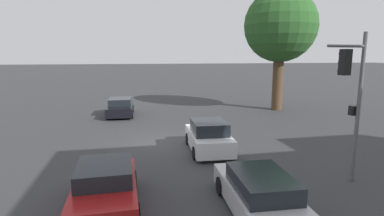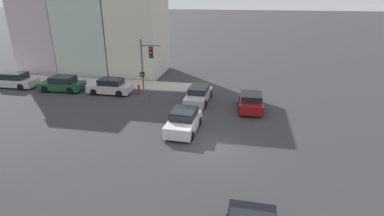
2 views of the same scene
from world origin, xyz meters
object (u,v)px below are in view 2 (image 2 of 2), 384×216
at_px(fire_hydrant, 139,89).
at_px(traffic_signal, 146,63).
at_px(crossing_car_3, 199,94).
at_px(parked_car_2, 13,80).
at_px(crossing_car_0, 184,121).
at_px(crossing_car_2, 251,102).
at_px(parked_car_0, 110,86).
at_px(parked_car_1, 62,84).

bearing_deg(fire_hydrant, traffic_signal, -144.84).
bearing_deg(crossing_car_3, parked_car_2, -89.57).
xyz_separation_m(crossing_car_0, crossing_car_2, (4.90, -4.56, -0.03)).
relative_size(crossing_car_0, parked_car_0, 0.97).
distance_m(crossing_car_0, crossing_car_2, 6.70).
height_order(crossing_car_2, crossing_car_3, crossing_car_2).
bearing_deg(fire_hydrant, crossing_car_2, -101.67).
relative_size(crossing_car_2, crossing_car_3, 0.87).
bearing_deg(traffic_signal, parked_car_1, -108.56).
relative_size(parked_car_1, parked_car_2, 0.87).
xyz_separation_m(traffic_signal, crossing_car_0, (-4.56, -4.06, -2.85)).
height_order(traffic_signal, parked_car_0, traffic_signal).
bearing_deg(crossing_car_2, traffic_signal, 91.03).
height_order(crossing_car_0, fire_hydrant, crossing_car_0).
height_order(traffic_signal, parked_car_1, traffic_signal).
bearing_deg(crossing_car_2, parked_car_2, 84.09).
bearing_deg(traffic_signal, crossing_car_3, 105.28).
bearing_deg(crossing_car_0, fire_hydrant, -137.46).
distance_m(crossing_car_2, parked_car_2, 23.62).
bearing_deg(parked_car_0, crossing_car_0, 141.56).
relative_size(traffic_signal, parked_car_0, 1.36).
bearing_deg(parked_car_1, parked_car_2, -2.71).
bearing_deg(parked_car_2, crossing_car_2, 175.57).
xyz_separation_m(traffic_signal, parked_car_0, (2.18, 4.47, -2.88)).
relative_size(crossing_car_2, parked_car_2, 0.81).
distance_m(traffic_signal, crossing_car_0, 6.74).
xyz_separation_m(traffic_signal, parked_car_2, (2.27, 14.92, -2.85)).
bearing_deg(parked_car_2, parked_car_0, 179.74).
height_order(crossing_car_0, parked_car_2, crossing_car_0).
bearing_deg(crossing_car_2, parked_car_1, 83.03).
xyz_separation_m(crossing_car_2, parked_car_1, (1.82, 18.05, -0.00)).
height_order(traffic_signal, crossing_car_0, traffic_signal).
relative_size(crossing_car_0, parked_car_1, 0.94).
bearing_deg(crossing_car_2, fire_hydrant, 77.11).
relative_size(crossing_car_3, parked_car_0, 1.10).
relative_size(parked_car_0, parked_car_2, 0.84).
height_order(crossing_car_0, parked_car_0, crossing_car_0).
relative_size(parked_car_2, fire_hydrant, 5.21).
bearing_deg(parked_car_2, parked_car_1, 179.07).
distance_m(traffic_signal, parked_car_2, 15.36).
bearing_deg(parked_car_1, crossing_car_2, 172.73).
relative_size(traffic_signal, parked_car_2, 1.15).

